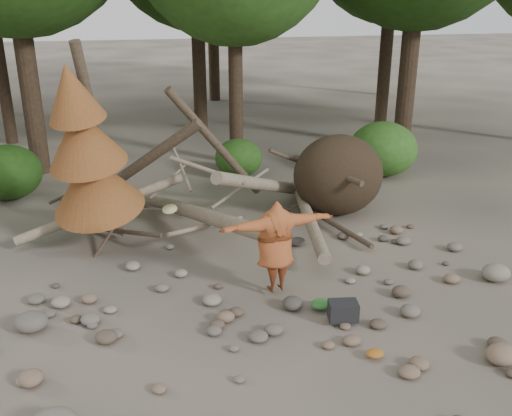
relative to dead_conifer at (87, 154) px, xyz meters
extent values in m
plane|color=#514C44|center=(3.12, -3.37, -2.11)|extent=(120.00, 120.00, 0.00)
ellipsoid|color=#332619|center=(5.72, 0.93, -1.12)|extent=(2.20, 1.87, 1.98)
cylinder|color=gray|center=(2.12, 0.33, -1.56)|extent=(2.61, 5.11, 1.08)
cylinder|color=gray|center=(3.92, 0.83, -1.21)|extent=(3.18, 3.71, 1.90)
cylinder|color=brown|center=(0.92, 1.23, -0.71)|extent=(3.08, 1.91, 2.49)
cylinder|color=gray|center=(4.72, 0.13, -1.76)|extent=(1.13, 4.98, 0.43)
cylinder|color=brown|center=(2.82, 1.43, -0.31)|extent=(2.39, 1.03, 2.89)
cylinder|color=gray|center=(0.12, 0.63, -1.41)|extent=(3.71, 0.86, 1.20)
cylinder|color=#4C3F30|center=(0.62, 0.13, -1.81)|extent=(1.52, 1.70, 0.49)
cylinder|color=gray|center=(3.32, 1.03, -1.31)|extent=(1.57, 0.85, 0.69)
cylinder|color=#4C3F30|center=(4.92, 1.53, -0.91)|extent=(1.92, 1.25, 1.10)
cylinder|color=gray|center=(1.92, 0.83, -0.61)|extent=(0.37, 1.42, 0.85)
cylinder|color=#4C3F30|center=(5.32, -0.17, -1.96)|extent=(0.79, 2.54, 0.12)
cylinder|color=gray|center=(2.32, -0.27, -1.66)|extent=(1.78, 1.11, 0.29)
cylinder|color=#4C3F30|center=(0.22, 0.43, 0.09)|extent=(0.67, 1.13, 4.35)
cone|color=brown|center=(0.06, 0.12, -0.61)|extent=(2.06, 2.13, 1.86)
cone|color=brown|center=(-0.05, -0.09, 0.39)|extent=(1.71, 1.78, 1.65)
cone|color=brown|center=(-0.14, -0.28, 1.29)|extent=(1.23, 1.30, 1.41)
cylinder|color=#38281C|center=(-1.88, 6.13, 2.37)|extent=(0.56, 0.56, 8.96)
cylinder|color=#38281C|center=(4.12, 5.83, 1.46)|extent=(0.44, 0.44, 7.14)
cylinder|color=#38281C|center=(10.12, 6.43, 2.61)|extent=(0.60, 0.60, 9.45)
cylinder|color=#38281C|center=(3.62, 10.83, 2.16)|extent=(0.52, 0.52, 8.54)
cylinder|color=#38281C|center=(11.12, 10.43, 1.95)|extent=(0.50, 0.50, 8.12)
cylinder|color=#38281C|center=(5.12, 17.13, 2.26)|extent=(0.54, 0.54, 8.75)
cylinder|color=#38281C|center=(14.12, 16.63, 1.81)|extent=(0.46, 0.46, 7.84)
ellipsoid|color=#1F4512|center=(-2.38, 3.83, -1.39)|extent=(1.80, 1.80, 1.44)
ellipsoid|color=#295819|center=(3.92, 4.43, -1.55)|extent=(1.40, 1.40, 1.12)
ellipsoid|color=#336820|center=(8.12, 3.63, -1.31)|extent=(2.00, 2.00, 1.60)
imported|color=#9F4B24|center=(3.24, -2.62, -1.17)|extent=(2.16, 0.81, 1.72)
cylinder|color=tan|center=(1.45, -2.20, -0.48)|extent=(0.27, 0.26, 0.13)
cube|color=black|center=(4.10, -3.82, -1.95)|extent=(0.52, 0.39, 0.32)
ellipsoid|color=#2D6C2B|center=(3.88, -3.38, -2.04)|extent=(0.38, 0.31, 0.14)
ellipsoid|color=#9F5D1B|center=(4.21, -4.89, -2.06)|extent=(0.27, 0.22, 0.10)
ellipsoid|color=#846A52|center=(6.01, -5.39, -1.96)|extent=(0.49, 0.44, 0.29)
ellipsoid|color=gray|center=(7.47, -3.05, -1.95)|extent=(0.54, 0.48, 0.32)
ellipsoid|color=#5E574F|center=(-0.92, -2.96, -1.95)|extent=(0.54, 0.49, 0.32)
camera|label=1|loc=(0.92, -11.52, 3.07)|focal=40.00mm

